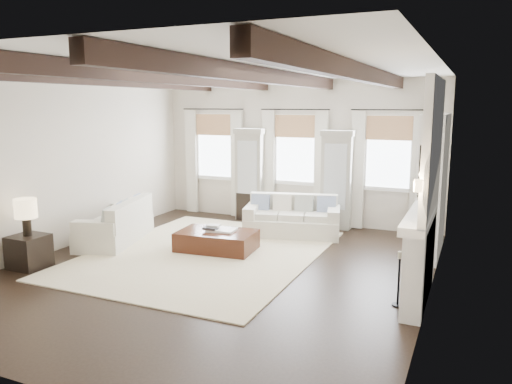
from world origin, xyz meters
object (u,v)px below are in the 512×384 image
at_px(sofa_left, 118,225).
at_px(ottoman, 217,241).
at_px(side_table_front, 29,251).
at_px(side_table_back, 248,205).
at_px(sofa_back, 292,219).

height_order(sofa_left, ottoman, sofa_left).
xyz_separation_m(sofa_left, side_table_front, (-0.32, -1.85, -0.07)).
height_order(side_table_front, side_table_back, side_table_back).
distance_m(sofa_back, ottoman, 1.86).
bearing_deg(side_table_front, sofa_back, 48.88).
height_order(sofa_back, sofa_left, sofa_left).
relative_size(ottoman, side_table_back, 2.18).
distance_m(sofa_back, sofa_left, 3.48).
distance_m(ottoman, side_table_back, 2.66).
bearing_deg(side_table_back, side_table_front, -111.05).
distance_m(sofa_left, side_table_front, 1.88).
distance_m(sofa_back, side_table_front, 4.95).
bearing_deg(side_table_front, sofa_left, 80.23).
xyz_separation_m(sofa_left, ottoman, (2.05, 0.25, -0.16)).
height_order(sofa_back, ottoman, sofa_back).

